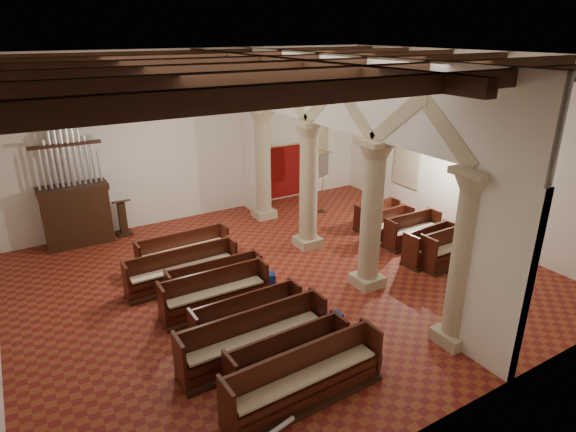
# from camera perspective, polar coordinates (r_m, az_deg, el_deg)

# --- Properties ---
(floor) EXTENTS (14.00, 14.00, 0.00)m
(floor) POSITION_cam_1_polar(r_m,az_deg,el_deg) (13.74, -0.57, -7.43)
(floor) COLOR brown
(floor) RESTS_ON ground
(ceiling) EXTENTS (14.00, 14.00, 0.00)m
(ceiling) POSITION_cam_1_polar(r_m,az_deg,el_deg) (12.06, -0.68, 18.43)
(ceiling) COLOR black
(ceiling) RESTS_ON wall_back
(wall_back) EXTENTS (14.00, 0.02, 6.00)m
(wall_back) POSITION_cam_1_polar(r_m,az_deg,el_deg) (17.86, -10.52, 9.32)
(wall_back) COLOR white
(wall_back) RESTS_ON floor
(wall_front) EXTENTS (14.00, 0.02, 6.00)m
(wall_front) POSITION_cam_1_polar(r_m,az_deg,el_deg) (8.32, 20.84, -5.91)
(wall_front) COLOR white
(wall_front) RESTS_ON floor
(wall_right) EXTENTS (0.02, 12.00, 6.00)m
(wall_right) POSITION_cam_1_polar(r_m,az_deg,el_deg) (17.09, 20.30, 7.82)
(wall_right) COLOR white
(wall_right) RESTS_ON floor
(ceiling_beams) EXTENTS (13.80, 11.80, 0.30)m
(ceiling_beams) POSITION_cam_1_polar(r_m,az_deg,el_deg) (12.07, -0.68, 17.58)
(ceiling_beams) COLOR #311C0F
(ceiling_beams) RESTS_ON wall_back
(arcade) EXTENTS (0.90, 11.90, 6.00)m
(arcade) POSITION_cam_1_polar(r_m,az_deg,el_deg) (13.39, 6.10, 8.06)
(arcade) COLOR tan
(arcade) RESTS_ON floor
(window_right_a) EXTENTS (0.03, 1.00, 2.20)m
(window_right_a) POSITION_cam_1_polar(r_m,az_deg,el_deg) (16.40, 23.89, 3.88)
(window_right_a) COLOR #34755A
(window_right_a) RESTS_ON wall_right
(window_right_b) EXTENTS (0.03, 1.00, 2.20)m
(window_right_b) POSITION_cam_1_polar(r_m,az_deg,el_deg) (18.87, 14.13, 7.18)
(window_right_b) COLOR #34755A
(window_right_b) RESTS_ON wall_right
(window_back) EXTENTS (1.00, 0.03, 2.20)m
(window_back) POSITION_cam_1_polar(r_m,az_deg,el_deg) (20.25, 3.11, 8.73)
(window_back) COLOR #34755A
(window_back) RESTS_ON wall_back
(pipe_organ) EXTENTS (2.10, 0.85, 4.40)m
(pipe_organ) POSITION_cam_1_polar(r_m,az_deg,el_deg) (16.82, -23.94, 1.29)
(pipe_organ) COLOR #311C0F
(pipe_organ) RESTS_ON floor
(lectern) EXTENTS (0.54, 0.54, 1.34)m
(lectern) POSITION_cam_1_polar(r_m,az_deg,el_deg) (17.26, -18.98, -0.42)
(lectern) COLOR #362311
(lectern) RESTS_ON floor
(dossal_curtain) EXTENTS (1.80, 0.07, 2.17)m
(dossal_curtain) POSITION_cam_1_polar(r_m,az_deg,el_deg) (19.69, -0.50, 5.28)
(dossal_curtain) COLOR maroon
(dossal_curtain) RESTS_ON floor
(processional_banner) EXTENTS (0.55, 0.70, 2.51)m
(processional_banner) POSITION_cam_1_polar(r_m,az_deg,el_deg) (18.34, 4.15, 2.87)
(processional_banner) COLOR #311C0F
(processional_banner) RESTS_ON floor
(hymnal_box_a) EXTENTS (0.35, 0.32, 0.30)m
(hymnal_box_a) POSITION_cam_1_polar(r_m,az_deg,el_deg) (10.46, 10.11, -16.52)
(hymnal_box_a) COLOR navy
(hymnal_box_a) RESTS_ON floor
(hymnal_box_b) EXTENTS (0.37, 0.31, 0.35)m
(hymnal_box_b) POSITION_cam_1_polar(r_m,az_deg,el_deg) (11.50, 5.45, -12.21)
(hymnal_box_b) COLOR navy
(hymnal_box_b) RESTS_ON floor
(hymnal_box_c) EXTENTS (0.43, 0.38, 0.36)m
(hymnal_box_c) POSITION_cam_1_polar(r_m,az_deg,el_deg) (13.11, -2.38, -7.57)
(hymnal_box_c) COLOR navy
(hymnal_box_c) RESTS_ON floor
(tube_heater_a) EXTENTS (0.93, 0.29, 0.09)m
(tube_heater_a) POSITION_cam_1_polar(r_m,az_deg,el_deg) (9.04, -1.73, -24.20)
(tube_heater_a) COLOR white
(tube_heater_a) RESTS_ON floor
(tube_heater_b) EXTENTS (0.97, 0.25, 0.10)m
(tube_heater_b) POSITION_cam_1_polar(r_m,az_deg,el_deg) (9.78, 1.07, -19.95)
(tube_heater_b) COLOR silver
(tube_heater_b) RESTS_ON floor
(nave_pew_0) EXTENTS (3.30, 0.84, 1.11)m
(nave_pew_0) POSITION_cam_1_polar(r_m,az_deg,el_deg) (9.58, 2.04, -19.39)
(nave_pew_0) COLOR #311C0F
(nave_pew_0) RESTS_ON floor
(nave_pew_1) EXTENTS (2.63, 0.75, 1.02)m
(nave_pew_1) POSITION_cam_1_polar(r_m,az_deg,el_deg) (10.08, 0.07, -17.16)
(nave_pew_1) COLOR #311C0F
(nave_pew_1) RESTS_ON floor
(nave_pew_2) EXTENTS (3.32, 0.79, 1.13)m
(nave_pew_2) POSITION_cam_1_polar(r_m,az_deg,el_deg) (10.55, -3.99, -15.01)
(nave_pew_2) COLOR #311C0F
(nave_pew_2) RESTS_ON floor
(nave_pew_3) EXTENTS (2.66, 0.69, 0.97)m
(nave_pew_3) POSITION_cam_1_polar(r_m,az_deg,el_deg) (11.36, -4.80, -12.37)
(nave_pew_3) COLOR #311C0F
(nave_pew_3) RESTS_ON floor
(nave_pew_4) EXTENTS (2.72, 0.74, 1.06)m
(nave_pew_4) POSITION_cam_1_polar(r_m,az_deg,el_deg) (12.26, -8.58, -9.63)
(nave_pew_4) COLOR #311C0F
(nave_pew_4) RESTS_ON floor
(nave_pew_5) EXTENTS (2.56, 0.69, 0.95)m
(nave_pew_5) POSITION_cam_1_polar(r_m,az_deg,el_deg) (12.98, -8.57, -7.97)
(nave_pew_5) COLOR #311C0F
(nave_pew_5) RESTS_ON floor
(nave_pew_6) EXTENTS (3.08, 0.73, 1.05)m
(nave_pew_6) POSITION_cam_1_polar(r_m,az_deg,el_deg) (13.54, -12.35, -6.76)
(nave_pew_6) COLOR #311C0F
(nave_pew_6) RESTS_ON floor
(nave_pew_7) EXTENTS (2.73, 0.75, 1.03)m
(nave_pew_7) POSITION_cam_1_polar(r_m,az_deg,el_deg) (14.62, -12.23, -4.58)
(nave_pew_7) COLOR #311C0F
(nave_pew_7) RESTS_ON floor
(aisle_pew_0) EXTENTS (1.95, 0.77, 1.10)m
(aisle_pew_0) POSITION_cam_1_polar(r_m,az_deg,el_deg) (15.13, 18.57, -4.21)
(aisle_pew_0) COLOR #311C0F
(aisle_pew_0) RESTS_ON floor
(aisle_pew_1) EXTENTS (1.89, 0.83, 1.06)m
(aisle_pew_1) POSITION_cam_1_polar(r_m,az_deg,el_deg) (15.22, 16.48, -3.86)
(aisle_pew_1) COLOR #311C0F
(aisle_pew_1) RESTS_ON floor
(aisle_pew_2) EXTENTS (1.99, 0.68, 1.02)m
(aisle_pew_2) POSITION_cam_1_polar(r_m,az_deg,el_deg) (16.21, 14.48, -2.13)
(aisle_pew_2) COLOR #311C0F
(aisle_pew_2) RESTS_ON floor
(aisle_pew_3) EXTENTS (1.87, 0.78, 1.00)m
(aisle_pew_3) POSITION_cam_1_polar(r_m,az_deg,el_deg) (16.45, 11.81, -1.56)
(aisle_pew_3) COLOR #311C0F
(aisle_pew_3) RESTS_ON floor
(aisle_pew_4) EXTENTS (1.71, 0.67, 0.95)m
(aisle_pew_4) POSITION_cam_1_polar(r_m,az_deg,el_deg) (17.28, 10.49, -0.39)
(aisle_pew_4) COLOR #311C0F
(aisle_pew_4) RESTS_ON floor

